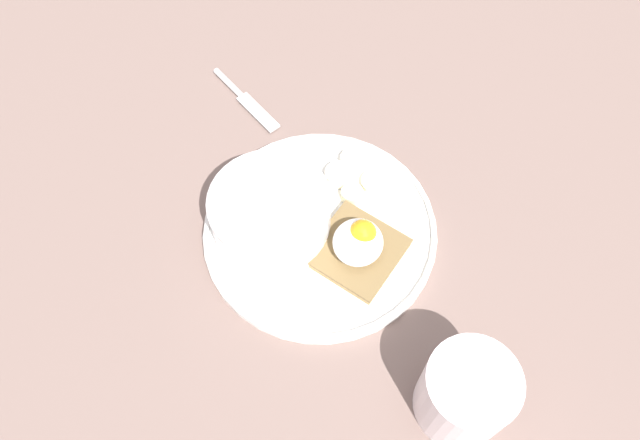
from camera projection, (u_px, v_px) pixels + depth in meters
The scene contains 11 objects.
ground_plane at pixel (320, 237), 71.00cm from camera, with size 120.00×120.00×2.00cm, color #6F5952.
plate at pixel (320, 230), 69.43cm from camera, with size 26.04×26.04×1.60cm.
oatmeal_bowl at pixel (271, 214), 66.87cm from camera, with size 13.15×13.15×5.83cm.
toast_slice at pixel (357, 251), 67.14cm from camera, with size 10.95×10.95×1.21cm.
poached_egg at pixel (359, 240), 65.26cm from camera, with size 5.58×5.35×3.91cm.
banana_slice_front at pixel (374, 182), 71.70cm from camera, with size 4.18×4.17×1.12cm.
banana_slice_left at pixel (338, 174), 71.88cm from camera, with size 3.77×3.88×1.78cm.
banana_slice_back at pixel (352, 194), 70.79cm from camera, with size 2.80×2.70×1.33cm.
banana_slice_right at pixel (353, 160), 73.11cm from camera, with size 4.16×4.19×1.40cm.
coffee_mug at pixel (465, 393), 56.84cm from camera, with size 8.52×8.52×8.77cm.
knife at pixel (244, 99), 79.26cm from camera, with size 7.71×11.31×0.80cm.
Camera 1 is at (-31.66, -10.25, 63.75)cm, focal length 35.00 mm.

